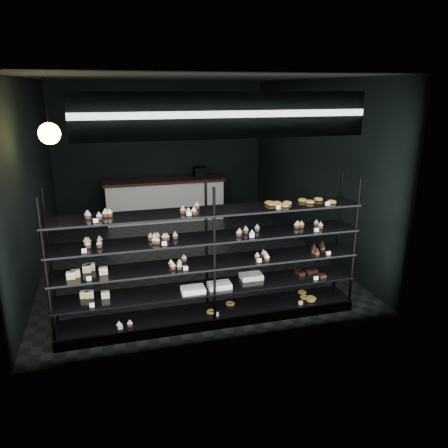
% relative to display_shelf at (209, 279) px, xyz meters
% --- Properties ---
extents(room, '(5.01, 6.01, 3.20)m').
position_rel_display_shelf_xyz_m(room, '(0.11, 2.45, 0.97)').
color(room, black).
rests_on(room, ground).
extents(display_shelf, '(4.00, 0.50, 1.91)m').
position_rel_display_shelf_xyz_m(display_shelf, '(0.00, 0.00, 0.00)').
color(display_shelf, black).
rests_on(display_shelf, room).
extents(signage, '(3.30, 0.05, 0.50)m').
position_rel_display_shelf_xyz_m(signage, '(0.11, -0.48, 2.12)').
color(signage, '#100E47').
rests_on(signage, room).
extents(pendant_lamp, '(0.29, 0.29, 0.88)m').
position_rel_display_shelf_xyz_m(pendant_lamp, '(-1.89, 1.21, 1.82)').
color(pendant_lamp, black).
rests_on(pendant_lamp, room).
extents(service_counter, '(2.83, 0.65, 1.23)m').
position_rel_display_shelf_xyz_m(service_counter, '(0.11, 4.95, -0.13)').
color(service_counter, white).
rests_on(service_counter, room).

